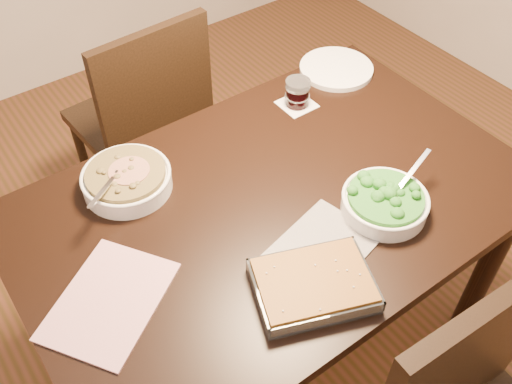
{
  "coord_description": "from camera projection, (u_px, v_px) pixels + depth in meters",
  "views": [
    {
      "loc": [
        -0.67,
        -0.83,
        1.89
      ],
      "look_at": [
        -0.06,
        0.01,
        0.8
      ],
      "focal_mm": 40.0,
      "sensor_mm": 36.0,
      "label": 1
    }
  ],
  "objects": [
    {
      "name": "dinner_plate",
      "position": [
        336.0,
        69.0,
        1.98
      ],
      "size": [
        0.25,
        0.25,
        0.02
      ],
      "primitive_type": "cylinder",
      "color": "white",
      "rests_on": "table"
    },
    {
      "name": "ground",
      "position": [
        270.0,
        337.0,
        2.11
      ],
      "size": [
        4.0,
        4.0,
        0.0
      ],
      "primitive_type": "plane",
      "color": "#452E13",
      "rests_on": "ground"
    },
    {
      "name": "table",
      "position": [
        275.0,
        221.0,
        1.63
      ],
      "size": [
        1.4,
        0.9,
        0.75
      ],
      "color": "black",
      "rests_on": "ground"
    },
    {
      "name": "stew_bowl",
      "position": [
        127.0,
        179.0,
        1.57
      ],
      "size": [
        0.25,
        0.25,
        0.09
      ],
      "color": "white",
      "rests_on": "table"
    },
    {
      "name": "baking_dish",
      "position": [
        313.0,
        285.0,
        1.34
      ],
      "size": [
        0.33,
        0.29,
        0.05
      ],
      "rotation": [
        0.0,
        0.0,
        -0.37
      ],
      "color": "silver",
      "rests_on": "table"
    },
    {
      "name": "magazine_a",
      "position": [
        109.0,
        301.0,
        1.33
      ],
      "size": [
        0.38,
        0.36,
        0.01
      ],
      "primitive_type": "cube",
      "rotation": [
        0.0,
        0.0,
        0.58
      ],
      "color": "#B63457",
      "rests_on": "table"
    },
    {
      "name": "wine_tumbler",
      "position": [
        298.0,
        92.0,
        1.81
      ],
      "size": [
        0.08,
        0.08,
        0.09
      ],
      "color": "black",
      "rests_on": "coaster"
    },
    {
      "name": "chair_far",
      "position": [
        146.0,
        116.0,
        2.16
      ],
      "size": [
        0.47,
        0.47,
        0.94
      ],
      "rotation": [
        0.0,
        0.0,
        3.2
      ],
      "color": "black",
      "rests_on": "ground"
    },
    {
      "name": "coaster",
      "position": [
        297.0,
        104.0,
        1.85
      ],
      "size": [
        0.11,
        0.11,
        0.0
      ],
      "primitive_type": "cube",
      "color": "white",
      "rests_on": "table"
    },
    {
      "name": "broccoli_bowl",
      "position": [
        385.0,
        202.0,
        1.51
      ],
      "size": [
        0.26,
        0.23,
        0.09
      ],
      "color": "white",
      "rests_on": "table"
    },
    {
      "name": "magazine_b",
      "position": [
        320.0,
        250.0,
        1.44
      ],
      "size": [
        0.32,
        0.26,
        0.01
      ],
      "primitive_type": "cube",
      "rotation": [
        0.0,
        0.0,
        0.23
      ],
      "color": "#25242B",
      "rests_on": "table"
    }
  ]
}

